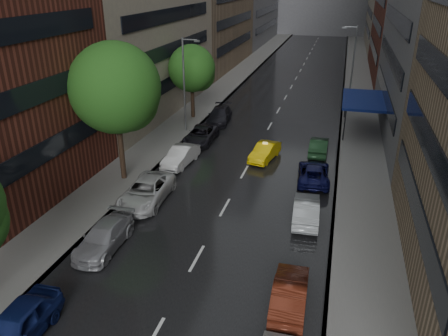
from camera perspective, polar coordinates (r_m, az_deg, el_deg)
The scene contains 11 objects.
road at distance 60.99m, azimuth 8.54°, elevation 10.00°, with size 14.00×140.00×0.01m, color black.
sidewalk_left at distance 62.60m, azimuth 0.22°, elevation 10.68°, with size 4.00×140.00×0.15m, color gray.
sidewalk_right at distance 60.66m, azimuth 17.11°, elevation 9.21°, with size 4.00×140.00×0.15m, color gray.
tree_mid at distance 32.02m, azimuth -14.04°, elevation 10.09°, with size 6.48×6.48×10.32m.
tree_far at distance 46.98m, azimuth -4.25°, elevation 12.83°, with size 4.95×4.95×7.89m.
taxi at distance 36.97m, azimuth 5.36°, elevation 2.14°, with size 1.48×4.23×1.39m, color yellow.
parked_cars_left at distance 33.25m, azimuth -7.58°, elevation -0.41°, with size 2.87×36.64×1.61m.
parked_cars_right at distance 28.49m, azimuth 10.76°, elevation -5.11°, with size 2.67×28.68×1.50m.
street_lamp_left at distance 42.55m, azimuth -5.14°, elevation 10.95°, with size 1.74×0.22×9.00m.
street_lamp_right at distance 54.74m, azimuth 16.41°, elevation 12.99°, with size 1.74×0.22×9.00m.
awning at distance 45.37m, azimuth 17.75°, elevation 8.45°, with size 4.00×8.00×3.12m.
Camera 1 is at (6.67, -8.92, 14.28)m, focal length 35.00 mm.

